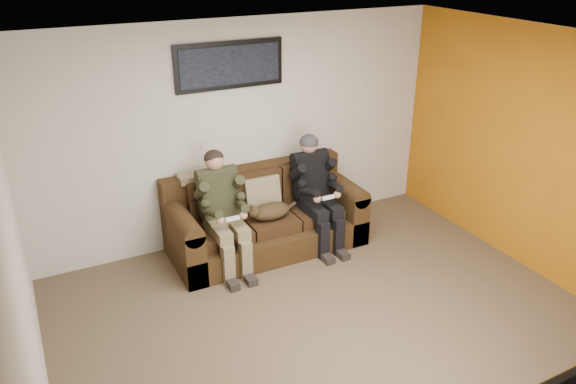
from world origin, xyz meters
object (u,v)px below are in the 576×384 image
person_left (222,205)px  person_right (315,185)px  sofa (264,219)px  framed_poster (230,65)px  cat (269,211)px

person_left → person_right: 1.15m
sofa → person_right: person_right is taller
framed_poster → cat: bearing=-74.2°
sofa → person_left: (-0.58, -0.19, 0.39)m
person_left → framed_poster: bearing=56.7°
person_right → framed_poster: bearing=143.6°
person_left → person_right: size_ratio=0.99×
sofa → framed_poster: size_ratio=1.79×
sofa → cat: (-0.03, -0.22, 0.20)m
cat → framed_poster: framed_poster is taller
sofa → framed_poster: 1.81m
cat → sofa: bearing=82.2°
person_left → framed_poster: (0.38, 0.57, 1.36)m
cat → framed_poster: bearing=105.8°
sofa → framed_poster: (-0.20, 0.39, 1.75)m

